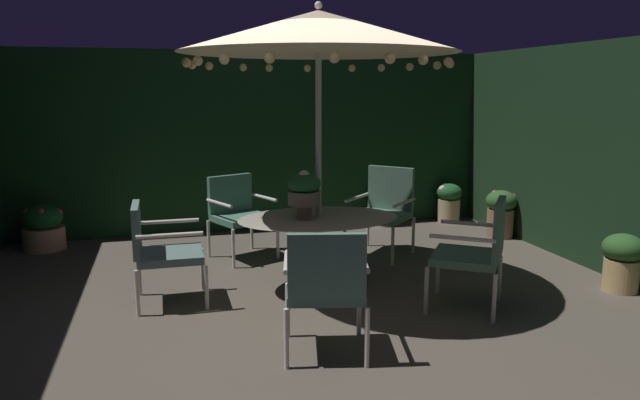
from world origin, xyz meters
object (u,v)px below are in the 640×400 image
centerpiece_planter (304,190)px  patio_chair_south (384,206)px  potted_plant_back_left (449,201)px  patio_chair_northeast (158,247)px  patio_chair_southeast (478,247)px  potted_plant_right_near (384,204)px  patio_dining_table (319,231)px  patio_umbrella (318,32)px  patio_chair_east (326,282)px  potted_plant_back_right (501,212)px  patio_chair_north (238,210)px  potted_plant_left_far (622,260)px  potted_plant_front_corner (43,227)px

centerpiece_planter → patio_chair_south: size_ratio=0.45×
potted_plant_back_left → patio_chair_northeast: bearing=-149.6°
patio_chair_southeast → potted_plant_right_near: bearing=83.5°
patio_dining_table → patio_umbrella: 1.84m
patio_chair_south → potted_plant_right_near: 1.50m
patio_umbrella → potted_plant_back_left: bearing=42.6°
patio_dining_table → patio_chair_east: size_ratio=1.60×
patio_chair_southeast → potted_plant_back_left: 3.53m
patio_chair_east → potted_plant_back_left: bearing=52.7°
patio_chair_south → potted_plant_back_right: size_ratio=1.63×
patio_chair_north → potted_plant_back_right: size_ratio=1.51×
patio_chair_north → patio_chair_southeast: size_ratio=0.95×
patio_chair_south → potted_plant_back_right: (1.75, 0.33, -0.23)m
patio_dining_table → patio_chair_south: size_ratio=1.53×
centerpiece_planter → potted_plant_back_right: (2.97, 1.44, -0.66)m
centerpiece_planter → potted_plant_left_far: size_ratio=0.81×
patio_chair_southeast → potted_plant_back_left: (1.38, 3.25, -0.26)m
potted_plant_right_near → patio_chair_north: bearing=-153.9°
patio_dining_table → potted_plant_back_right: size_ratio=2.50×
centerpiece_planter → potted_plant_front_corner: size_ratio=0.82×
centerpiece_planter → patio_chair_southeast: bearing=-30.2°
patio_umbrella → patio_dining_table: bearing=-44.8°
centerpiece_planter → patio_chair_east: 1.45m
patio_umbrella → potted_plant_back_right: size_ratio=4.33×
centerpiece_planter → potted_plant_right_near: centerpiece_planter is taller
potted_plant_right_near → patio_chair_northeast: bearing=-141.6°
patio_chair_north → potted_plant_right_near: patio_chair_north is taller
patio_chair_north → patio_chair_east: size_ratio=0.97×
patio_dining_table → potted_plant_front_corner: 3.64m
patio_umbrella → patio_chair_south: patio_umbrella is taller
potted_plant_back_right → patio_dining_table: bearing=-154.0°
potted_plant_back_left → patio_dining_table: bearing=-137.4°
patio_chair_south → potted_plant_right_near: patio_chair_south is taller
patio_chair_southeast → patio_chair_south: bearing=94.3°
potted_plant_right_near → potted_plant_left_far: size_ratio=1.09×
centerpiece_planter → potted_plant_right_near: (1.74, 2.49, -0.69)m
patio_chair_northeast → potted_plant_back_left: 4.73m
patio_chair_east → potted_plant_back_right: size_ratio=1.56×
patio_umbrella → patio_chair_north: patio_umbrella is taller
centerpiece_planter → patio_chair_east: centerpiece_planter is taller
patio_dining_table → centerpiece_planter: bearing=-156.4°
patio_umbrella → potted_plant_back_right: bearing=26.0°
patio_chair_east → potted_plant_front_corner: size_ratio=1.72×
patio_chair_north → potted_plant_front_corner: 2.43m
potted_plant_back_left → potted_plant_front_corner: size_ratio=1.00×
patio_dining_table → potted_plant_back_right: 3.14m
potted_plant_front_corner → patio_chair_north: bearing=-21.7°
patio_umbrella → centerpiece_planter: size_ratio=5.87×
potted_plant_right_near → potted_plant_left_far: (1.21, -3.21, 0.00)m
patio_chair_north → potted_plant_back_right: patio_chair_north is taller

